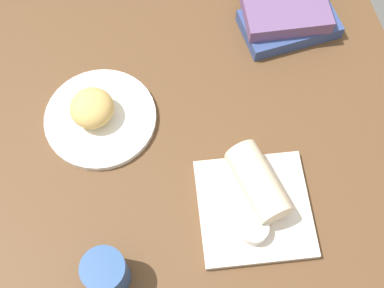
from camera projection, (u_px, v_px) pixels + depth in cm
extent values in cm
cube|color=brown|center=(158.00, 133.00, 105.54)|extent=(110.00, 90.00, 4.00)
cylinder|color=white|center=(101.00, 118.00, 104.03)|extent=(23.11, 23.11, 1.40)
ellipsoid|color=#DFB462|center=(92.00, 108.00, 100.75)|extent=(11.50, 11.61, 6.12)
cube|color=silver|center=(254.00, 208.00, 95.71)|extent=(23.07, 23.07, 1.60)
cylinder|color=silver|center=(253.00, 229.00, 91.76)|extent=(5.53, 5.53, 2.74)
cylinder|color=#D55329|center=(254.00, 228.00, 90.79)|extent=(4.54, 4.54, 0.40)
cylinder|color=beige|center=(258.00, 182.00, 93.60)|extent=(9.85, 16.06, 6.56)
cube|color=#33477F|center=(289.00, 24.00, 113.08)|extent=(22.17, 14.30, 3.25)
cube|color=#6B4C7A|center=(286.00, 10.00, 110.60)|extent=(19.29, 13.88, 3.30)
cylinder|color=#2D518C|center=(106.00, 273.00, 86.97)|extent=(7.74, 7.74, 8.93)
cylinder|color=#9D7B4A|center=(103.00, 269.00, 83.47)|extent=(6.34, 6.34, 0.40)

